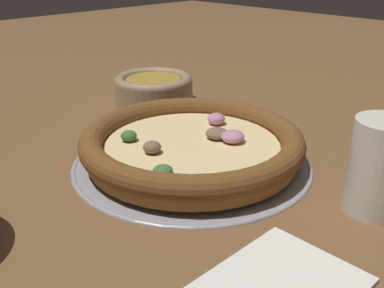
{
  "coord_description": "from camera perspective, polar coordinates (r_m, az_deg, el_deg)",
  "views": [
    {
      "loc": [
        -0.39,
        0.39,
        0.27
      ],
      "look_at": [
        0.0,
        0.0,
        0.03
      ],
      "focal_mm": 42.0,
      "sensor_mm": 36.0,
      "label": 1
    }
  ],
  "objects": [
    {
      "name": "pizza_tray",
      "position": [
        0.61,
        -0.0,
        -2.11
      ],
      "size": [
        0.32,
        0.32,
        0.01
      ],
      "color": "#9E9EA3",
      "rests_on": "ground_plane"
    },
    {
      "name": "drinking_cup",
      "position": [
        0.52,
        22.83,
        -2.68
      ],
      "size": [
        0.07,
        0.07,
        0.11
      ],
      "color": "silver",
      "rests_on": "ground_plane"
    },
    {
      "name": "bowl_near",
      "position": [
        0.85,
        -4.88,
        7.08
      ],
      "size": [
        0.15,
        0.15,
        0.05
      ],
      "color": "#9E8466",
      "rests_on": "ground_plane"
    },
    {
      "name": "napkin",
      "position": [
        0.41,
        11.16,
        -17.17
      ],
      "size": [
        0.11,
        0.14,
        0.01
      ],
      "rotation": [
        0.0,
        0.0,
        -0.01
      ],
      "color": "white",
      "rests_on": "ground_plane"
    },
    {
      "name": "ground_plane",
      "position": [
        0.61,
        -0.0,
        -2.39
      ],
      "size": [
        3.0,
        3.0,
        0.0
      ],
      "primitive_type": "plane",
      "color": "brown"
    },
    {
      "name": "pizza",
      "position": [
        0.6,
        0.01,
        0.05
      ],
      "size": [
        0.3,
        0.3,
        0.04
      ],
      "color": "#A86B33",
      "rests_on": "pizza_tray"
    }
  ]
}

